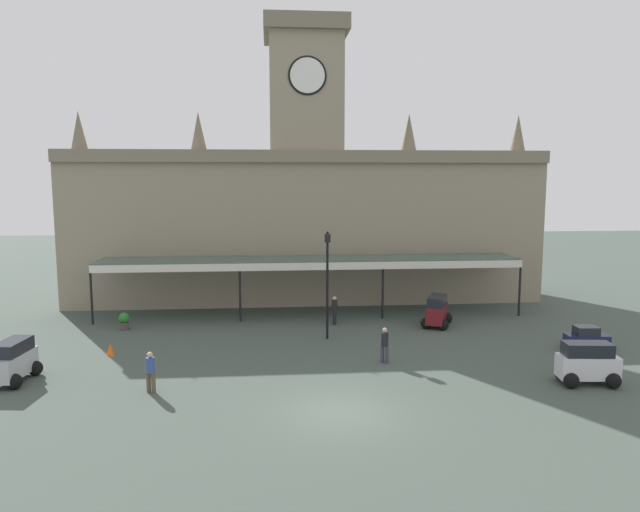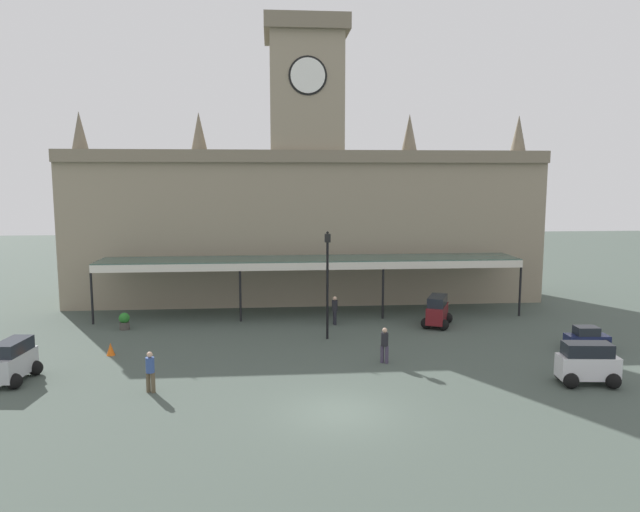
% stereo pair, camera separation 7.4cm
% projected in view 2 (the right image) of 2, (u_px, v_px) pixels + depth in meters
% --- Properties ---
extents(ground_plane, '(140.00, 140.00, 0.00)m').
position_uv_depth(ground_plane, '(340.00, 413.00, 21.45)').
color(ground_plane, '#434E47').
extents(station_building, '(32.04, 5.68, 18.81)m').
position_uv_depth(station_building, '(306.00, 211.00, 40.85)').
color(station_building, gray).
rests_on(station_building, ground).
extents(entrance_canopy, '(25.89, 3.26, 3.57)m').
position_uv_depth(entrance_canopy, '(311.00, 261.00, 36.28)').
color(entrance_canopy, '#38564C').
rests_on(entrance_canopy, ground).
extents(car_silver_van, '(1.76, 2.49, 1.77)m').
position_uv_depth(car_silver_van, '(13.00, 363.00, 24.62)').
color(car_silver_van, '#B2B5BA').
rests_on(car_silver_van, ground).
extents(car_maroon_van, '(2.21, 2.58, 1.77)m').
position_uv_depth(car_maroon_van, '(437.00, 312.00, 33.88)').
color(car_maroon_van, maroon).
rests_on(car_maroon_van, ground).
extents(car_white_van, '(2.49, 1.76, 1.77)m').
position_uv_depth(car_white_van, '(587.00, 366.00, 24.29)').
color(car_white_van, silver).
rests_on(car_white_van, ground).
extents(car_navy_sedan, '(2.09, 1.59, 1.19)m').
position_uv_depth(car_navy_sedan, '(587.00, 340.00, 29.23)').
color(car_navy_sedan, '#19214C').
rests_on(car_navy_sedan, ground).
extents(pedestrian_near_entrance, '(0.36, 0.34, 1.67)m').
position_uv_depth(pedestrian_near_entrance, '(385.00, 344.00, 27.09)').
color(pedestrian_near_entrance, '#3F384C').
rests_on(pedestrian_near_entrance, ground).
extents(pedestrian_crossing_forecourt, '(0.34, 0.39, 1.67)m').
position_uv_depth(pedestrian_crossing_forecourt, '(335.00, 309.00, 34.23)').
color(pedestrian_crossing_forecourt, black).
rests_on(pedestrian_crossing_forecourt, ground).
extents(pedestrian_beside_cars, '(0.38, 0.34, 1.67)m').
position_uv_depth(pedestrian_beside_cars, '(150.00, 370.00, 23.37)').
color(pedestrian_beside_cars, brown).
rests_on(pedestrian_beside_cars, ground).
extents(victorian_lamppost, '(0.30, 0.30, 5.74)m').
position_uv_depth(victorian_lamppost, '(327.00, 274.00, 30.85)').
color(victorian_lamppost, black).
rests_on(victorian_lamppost, ground).
extents(traffic_cone, '(0.40, 0.40, 0.61)m').
position_uv_depth(traffic_cone, '(111.00, 349.00, 28.36)').
color(traffic_cone, orange).
rests_on(traffic_cone, ground).
extents(planter_by_canopy, '(0.60, 0.60, 0.96)m').
position_uv_depth(planter_by_canopy, '(124.00, 321.00, 33.16)').
color(planter_by_canopy, '#47423D').
rests_on(planter_by_canopy, ground).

